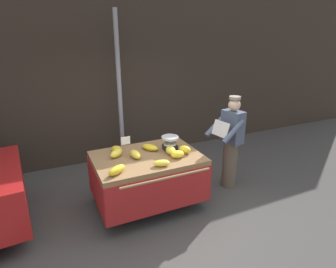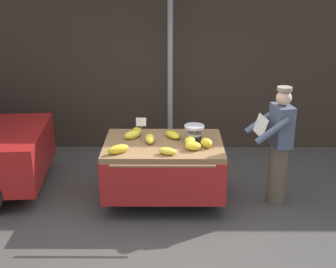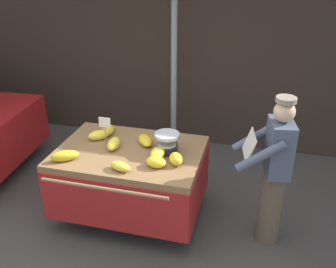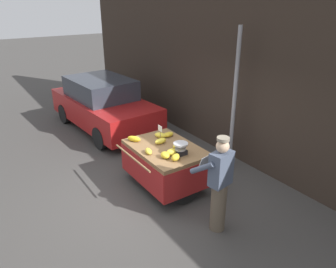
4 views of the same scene
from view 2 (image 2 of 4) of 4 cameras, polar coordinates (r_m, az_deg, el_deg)
name	(u,v)px [view 2 (image 2 of 4)]	position (r m, az deg, el deg)	size (l,w,h in m)	color
ground_plane	(169,218)	(6.46, 0.08, -10.22)	(60.00, 60.00, 0.00)	#423F3D
back_wall	(169,34)	(8.42, 0.16, 12.06)	(16.00, 0.24, 4.18)	#332821
street_pole	(170,69)	(7.98, 0.27, 7.97)	(0.09, 0.09, 3.18)	gray
banana_cart	(164,158)	(6.59, -0.55, -2.98)	(1.67, 1.37, 0.91)	olive
weighing_scale	(194,133)	(6.52, 3.22, 0.09)	(0.28, 0.28, 0.24)	black
price_sign	(141,124)	(6.50, -3.30, 1.20)	(0.14, 0.01, 0.34)	#997A51
banana_bunch_0	(150,139)	(6.49, -2.22, -0.58)	(0.13, 0.27, 0.12)	yellow
banana_bunch_1	(173,135)	(6.66, 0.59, -0.10)	(0.15, 0.29, 0.10)	gold
banana_bunch_2	(190,141)	(6.39, 2.70, -0.86)	(0.15, 0.22, 0.13)	yellow
banana_bunch_3	(132,135)	(6.65, -4.37, -0.10)	(0.13, 0.25, 0.12)	yellow
banana_bunch_4	(193,146)	(6.23, 3.06, -1.46)	(0.15, 0.21, 0.12)	yellow
banana_bunch_5	(206,143)	(6.34, 4.72, -1.08)	(0.14, 0.21, 0.13)	gold
banana_bunch_6	(118,149)	(6.15, -6.10, -1.86)	(0.11, 0.30, 0.12)	gold
banana_bunch_7	(168,151)	(6.08, -0.05, -2.11)	(0.12, 0.24, 0.10)	yellow
banana_bunch_8	(137,131)	(6.81, -3.84, 0.32)	(0.15, 0.26, 0.10)	gold
vendor_person	(279,146)	(6.68, 13.34, -1.41)	(0.64, 0.59, 1.71)	brown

